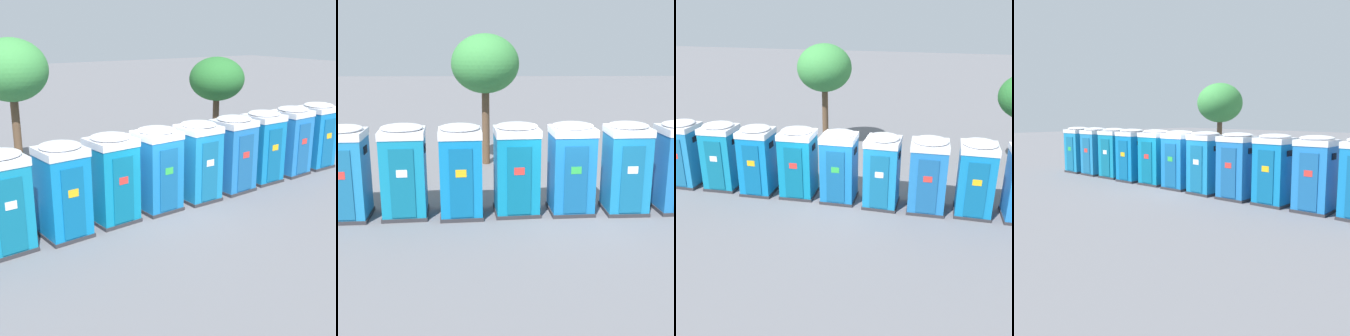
% 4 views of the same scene
% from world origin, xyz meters
% --- Properties ---
extents(ground_plane, '(120.00, 120.00, 0.00)m').
position_xyz_m(ground_plane, '(0.00, 0.00, 0.00)').
color(ground_plane, slate).
extents(portapotty_0, '(1.29, 1.27, 2.54)m').
position_xyz_m(portapotty_0, '(-7.61, -0.53, 1.28)').
color(portapotty_0, '#2D2D33').
rests_on(portapotty_0, ground).
extents(portapotty_1, '(1.22, 1.26, 2.54)m').
position_xyz_m(portapotty_1, '(-6.09, -0.41, 1.28)').
color(portapotty_1, '#2D2D33').
rests_on(portapotty_1, ground).
extents(portapotty_2, '(1.32, 1.31, 2.54)m').
position_xyz_m(portapotty_2, '(-4.57, -0.25, 1.28)').
color(portapotty_2, '#2D2D33').
rests_on(portapotty_2, ground).
extents(portapotty_3, '(1.26, 1.30, 2.54)m').
position_xyz_m(portapotty_3, '(-3.04, -0.26, 1.28)').
color(portapotty_3, '#2D2D33').
rests_on(portapotty_3, ground).
extents(portapotty_4, '(1.32, 1.31, 2.54)m').
position_xyz_m(portapotty_4, '(-1.52, -0.06, 1.28)').
color(portapotty_4, '#2D2D33').
rests_on(portapotty_4, ground).
extents(portapotty_5, '(1.27, 1.28, 2.54)m').
position_xyz_m(portapotty_5, '(0.00, -0.00, 1.28)').
color(portapotty_5, '#2D2D33').
rests_on(portapotty_5, ground).
extents(portapotty_6, '(1.20, 1.24, 2.54)m').
position_xyz_m(portapotty_6, '(1.53, 0.00, 1.28)').
color(portapotty_6, '#2D2D33').
rests_on(portapotty_6, ground).
extents(portapotty_7, '(1.33, 1.29, 2.54)m').
position_xyz_m(portapotty_7, '(3.05, 0.10, 1.28)').
color(portapotty_7, '#2D2D33').
rests_on(portapotty_7, ground).
extents(portapotty_8, '(1.24, 1.25, 2.54)m').
position_xyz_m(portapotty_8, '(4.57, 0.27, 1.28)').
color(portapotty_8, '#2D2D33').
rests_on(portapotty_8, ground).
extents(portapotty_9, '(1.30, 1.30, 2.54)m').
position_xyz_m(portapotty_9, '(6.09, 0.34, 1.28)').
color(portapotty_9, '#2D2D33').
rests_on(portapotty_9, ground).
extents(street_tree_0, '(2.57, 2.57, 4.98)m').
position_xyz_m(street_tree_0, '(-2.49, 5.56, 3.84)').
color(street_tree_0, brown).
rests_on(street_tree_0, ground).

